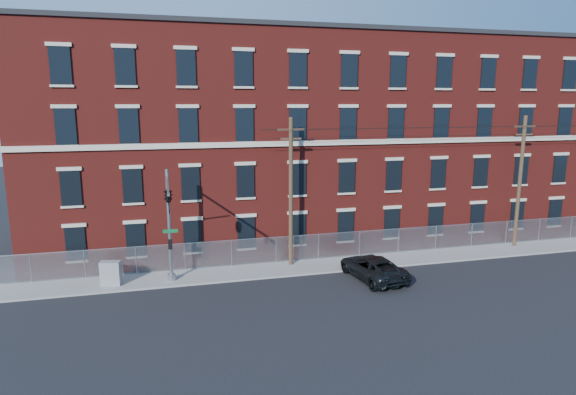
# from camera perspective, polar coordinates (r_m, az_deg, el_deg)

# --- Properties ---
(ground) EXTENTS (140.00, 140.00, 0.00)m
(ground) POSITION_cam_1_polar(r_m,az_deg,el_deg) (28.21, -0.73, -11.93)
(ground) COLOR black
(ground) RESTS_ON ground
(sidewalk) EXTENTS (65.00, 3.00, 0.12)m
(sidewalk) POSITION_cam_1_polar(r_m,az_deg,el_deg) (36.93, 15.86, -6.67)
(sidewalk) COLOR gray
(sidewalk) RESTS_ON ground
(mill_building) EXTENTS (55.30, 14.32, 16.30)m
(mill_building) POSITION_cam_1_polar(r_m,az_deg,el_deg) (43.28, 10.46, 7.03)
(mill_building) COLOR maroon
(mill_building) RESTS_ON ground
(chain_link_fence) EXTENTS (59.06, 0.06, 1.85)m
(chain_link_fence) POSITION_cam_1_polar(r_m,az_deg,el_deg) (37.73, 14.95, -4.67)
(chain_link_fence) COLOR #A5A8AD
(chain_link_fence) RESTS_ON ground
(traffic_signal_mast) EXTENTS (0.90, 6.75, 7.00)m
(traffic_signal_mast) POSITION_cam_1_polar(r_m,az_deg,el_deg) (28.00, -13.85, -0.87)
(traffic_signal_mast) COLOR #9EA0A5
(traffic_signal_mast) RESTS_ON ground
(utility_pole_near) EXTENTS (1.80, 0.28, 10.00)m
(utility_pole_near) POSITION_cam_1_polar(r_m,az_deg,el_deg) (32.41, 0.34, 0.94)
(utility_pole_near) COLOR #4C3A26
(utility_pole_near) RESTS_ON ground
(utility_pole_mid) EXTENTS (1.80, 0.28, 10.00)m
(utility_pole_mid) POSITION_cam_1_polar(r_m,az_deg,el_deg) (40.83, 25.58, 1.94)
(utility_pole_mid) COLOR #4C3A26
(utility_pole_mid) RESTS_ON ground
(overhead_wires) EXTENTS (40.00, 0.62, 0.62)m
(overhead_wires) POSITION_cam_1_polar(r_m,az_deg,el_deg) (40.49, 26.03, 7.23)
(overhead_wires) COLOR black
(overhead_wires) RESTS_ON ground
(pickup_truck) EXTENTS (3.15, 5.64, 1.49)m
(pickup_truck) POSITION_cam_1_polar(r_m,az_deg,el_deg) (31.62, 9.90, -8.09)
(pickup_truck) COLOR black
(pickup_truck) RESTS_ON ground
(utility_cabinet) EXTENTS (1.29, 0.85, 1.48)m
(utility_cabinet) POSITION_cam_1_polar(r_m,az_deg,el_deg) (31.70, -20.08, -8.34)
(utility_cabinet) COLOR gray
(utility_cabinet) RESTS_ON sidewalk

